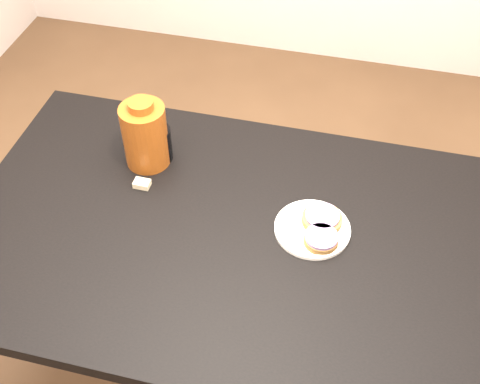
# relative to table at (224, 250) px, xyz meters

# --- Properties ---
(ground_plane) EXTENTS (4.00, 4.00, 0.00)m
(ground_plane) POSITION_rel_table_xyz_m (0.00, 0.00, -0.67)
(ground_plane) COLOR brown
(table) EXTENTS (1.40, 0.90, 0.75)m
(table) POSITION_rel_table_xyz_m (0.00, 0.00, 0.00)
(table) COLOR black
(table) RESTS_ON ground_plane
(plate) EXTENTS (0.20, 0.20, 0.01)m
(plate) POSITION_rel_table_xyz_m (0.23, 0.05, 0.09)
(plate) COLOR white
(plate) RESTS_ON table
(bagel_back) EXTENTS (0.15, 0.15, 0.03)m
(bagel_back) POSITION_rel_table_xyz_m (0.25, 0.08, 0.11)
(bagel_back) COLOR brown
(bagel_back) RESTS_ON plate
(bagel_front) EXTENTS (0.12, 0.12, 0.03)m
(bagel_front) POSITION_rel_table_xyz_m (0.25, 0.01, 0.11)
(bagel_front) COLOR brown
(bagel_front) RESTS_ON plate
(mug) EXTENTS (0.15, 0.12, 0.11)m
(mug) POSITION_rel_table_xyz_m (-0.27, 0.22, 0.14)
(mug) COLOR black
(mug) RESTS_ON table
(teabag_pouch) EXTENTS (0.05, 0.03, 0.02)m
(teabag_pouch) POSITION_rel_table_xyz_m (-0.26, 0.10, 0.09)
(teabag_pouch) COLOR #C6B793
(teabag_pouch) RESTS_ON table
(bagel_package) EXTENTS (0.15, 0.15, 0.22)m
(bagel_package) POSITION_rel_table_xyz_m (-0.28, 0.20, 0.18)
(bagel_package) COLOR #61280C
(bagel_package) RESTS_ON table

